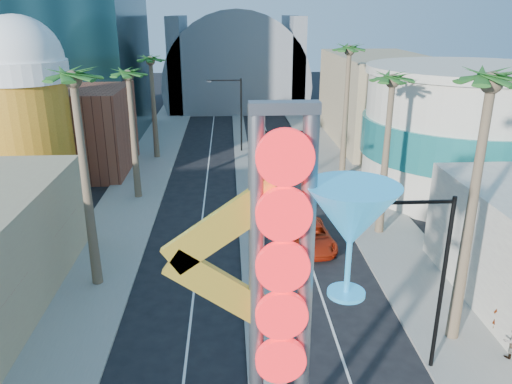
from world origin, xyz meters
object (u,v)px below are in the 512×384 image
(neon_sign, at_px, (310,285))
(pedestrian_a, at_px, (499,317))
(red_pickup, at_px, (312,236))
(pedestrian_b, at_px, (512,341))

(neon_sign, distance_m, pedestrian_a, 14.05)
(red_pickup, distance_m, pedestrian_a, 12.51)
(red_pickup, height_order, pedestrian_a, pedestrian_a)
(neon_sign, height_order, red_pickup, neon_sign)
(pedestrian_a, distance_m, pedestrian_b, 1.74)
(red_pickup, relative_size, pedestrian_a, 2.95)
(neon_sign, height_order, pedestrian_a, neon_sign)
(neon_sign, bearing_deg, pedestrian_a, 34.30)
(red_pickup, bearing_deg, pedestrian_b, -63.86)
(red_pickup, xyz_separation_m, pedestrian_b, (6.99, -11.86, 0.23))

